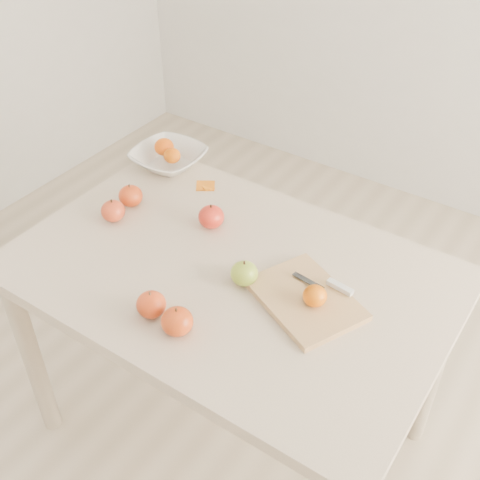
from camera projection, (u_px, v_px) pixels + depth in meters
The scene contains 16 objects.
ground at pixel (232, 428), 2.13m from camera, with size 3.50×3.50×0.00m, color #C6B293.
table at pixel (230, 295), 1.72m from camera, with size 1.20×0.80×0.75m.
cutting_board at pixel (305, 299), 1.55m from camera, with size 0.28×0.21×0.02m, color tan.
board_tangerine at pixel (315, 296), 1.51m from camera, with size 0.06×0.06×0.05m, color #CC6307.
fruit_bowl at pixel (169, 158), 2.06m from camera, with size 0.24×0.24×0.06m, color white.
bowl_tangerine_near at pixel (164, 147), 2.06m from camera, with size 0.07×0.07×0.06m, color orange.
bowl_tangerine_far at pixel (172, 156), 2.02m from camera, with size 0.06×0.06×0.05m, color #D45307.
orange_peel_a at pixel (206, 187), 1.97m from camera, with size 0.06×0.04×0.00m, color #CC650E.
orange_peel_b at pixel (207, 187), 1.97m from camera, with size 0.04×0.04×0.00m, color orange.
paring_knife at pixel (335, 286), 1.57m from camera, with size 0.17×0.05×0.01m.
apple_green at pixel (244, 273), 1.59m from camera, with size 0.07×0.07×0.07m, color #67A11E.
apple_red_b at pixel (131, 196), 1.87m from camera, with size 0.08×0.08×0.07m, color #9C0709.
apple_red_c at pixel (151, 304), 1.50m from camera, with size 0.08×0.08×0.07m, color #9C1405.
apple_red_a at pixel (211, 217), 1.79m from camera, with size 0.08×0.08×0.07m, color maroon.
apple_red_d at pixel (113, 211), 1.81m from camera, with size 0.07×0.07×0.07m, color #A7200F.
apple_red_e at pixel (177, 321), 1.45m from camera, with size 0.08×0.08×0.07m, color maroon.
Camera 1 is at (0.72, -1.01, 1.85)m, focal length 45.00 mm.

